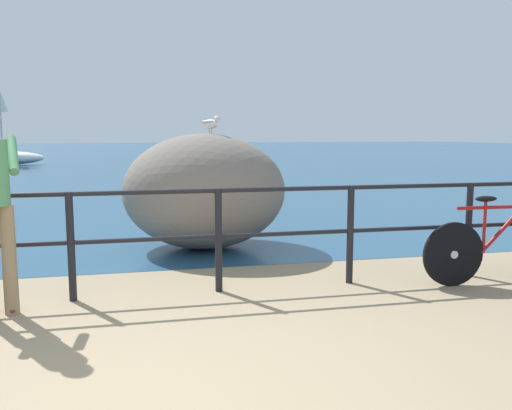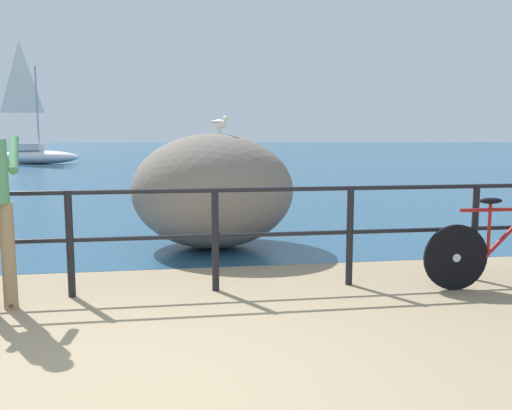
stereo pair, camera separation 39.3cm
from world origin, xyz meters
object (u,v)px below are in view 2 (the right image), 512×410
object	(u,v)px
seagull	(219,123)
sailboat	(34,150)
bicycle	(505,250)
breakwater_boulder_main	(213,191)

from	to	relation	value
seagull	sailboat	xyz separation A→B (m)	(-7.66, 21.52, -0.98)
bicycle	seagull	xyz separation A→B (m)	(-2.65, 2.50, 1.30)
breakwater_boulder_main	sailboat	xyz separation A→B (m)	(-7.56, 21.60, -0.07)
bicycle	sailboat	distance (m)	26.15
bicycle	sailboat	bearing A→B (deg)	114.33
bicycle	seagull	world-z (taller)	seagull
breakwater_boulder_main	seagull	bearing A→B (deg)	38.31
seagull	sailboat	bearing A→B (deg)	156.58
bicycle	sailboat	world-z (taller)	sailboat
breakwater_boulder_main	seagull	distance (m)	0.92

